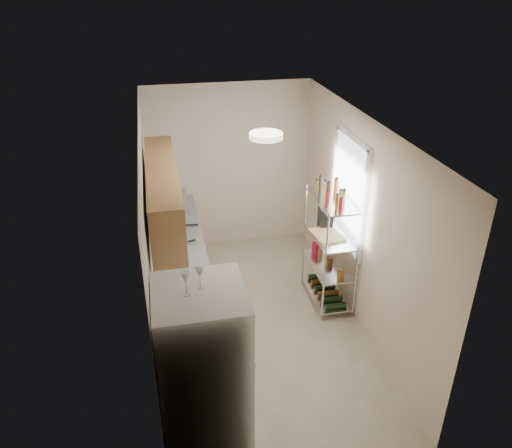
{
  "coord_description": "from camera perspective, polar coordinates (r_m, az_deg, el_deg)",
  "views": [
    {
      "loc": [
        -1.09,
        -4.99,
        4.07
      ],
      "look_at": [
        0.01,
        0.25,
        1.29
      ],
      "focal_mm": 35.0,
      "sensor_mm": 36.0,
      "label": 1
    }
  ],
  "objects": [
    {
      "name": "window",
      "position": [
        6.35,
        10.59,
        3.49
      ],
      "size": [
        0.06,
        1.0,
        1.46
      ],
      "primitive_type": "cube",
      "color": "white",
      "rests_on": "room"
    },
    {
      "name": "frying_pan_large",
      "position": [
        6.43,
        -9.34,
        -2.32
      ],
      "size": [
        0.29,
        0.29,
        0.04
      ],
      "primitive_type": "cylinder",
      "rotation": [
        0.0,
        0.0,
        0.2
      ],
      "color": "black",
      "rests_on": "counter_run"
    },
    {
      "name": "counter_run",
      "position": [
        6.53,
        -8.44,
        -6.61
      ],
      "size": [
        0.63,
        3.51,
        0.9
      ],
      "color": "#A77347",
      "rests_on": "ground"
    },
    {
      "name": "refrigerator",
      "position": [
        4.53,
        -5.96,
        -17.12
      ],
      "size": [
        0.74,
        0.74,
        1.81
      ],
      "primitive_type": "cube",
      "color": "silver",
      "rests_on": "ground"
    },
    {
      "name": "ceiling_dome",
      "position": [
        5.05,
        1.16,
        10.08
      ],
      "size": [
        0.34,
        0.34,
        0.05
      ],
      "primitive_type": "cylinder",
      "color": "white",
      "rests_on": "room"
    },
    {
      "name": "bakers_rack",
      "position": [
        6.41,
        8.61,
        -0.45
      ],
      "size": [
        0.45,
        0.9,
        1.73
      ],
      "color": "silver",
      "rests_on": "ground"
    },
    {
      "name": "rice_cooker",
      "position": [
        6.14,
        -9.02,
        -2.9
      ],
      "size": [
        0.27,
        0.27,
        0.22
      ],
      "primitive_type": "cylinder",
      "color": "white",
      "rests_on": "counter_run"
    },
    {
      "name": "wine_glass_b",
      "position": [
        3.95,
        -6.44,
        -6.17
      ],
      "size": [
        0.07,
        0.07,
        0.19
      ],
      "primitive_type": null,
      "color": "silver",
      "rests_on": "refrigerator"
    },
    {
      "name": "upper_cabinets",
      "position": [
        5.57,
        -10.51,
        2.96
      ],
      "size": [
        0.33,
        2.2,
        0.72
      ],
      "primitive_type": "cube",
      "color": "#A77347",
      "rests_on": "room"
    },
    {
      "name": "wine_glass_a",
      "position": [
        3.88,
        -8.05,
        -6.76
      ],
      "size": [
        0.07,
        0.07,
        0.21
      ],
      "primitive_type": null,
      "color": "silver",
      "rests_on": "refrigerator"
    },
    {
      "name": "room",
      "position": [
        5.81,
        0.38,
        -1.08
      ],
      "size": [
        2.52,
        4.42,
        2.62
      ],
      "color": "#ADA28C",
      "rests_on": "ground"
    },
    {
      "name": "storage_bag",
      "position": [
        6.9,
        6.99,
        -2.71
      ],
      "size": [
        0.11,
        0.14,
        0.15
      ],
      "primitive_type": "cube",
      "rotation": [
        0.0,
        0.0,
        0.13
      ],
      "color": "#A4142B",
      "rests_on": "bakers_rack"
    },
    {
      "name": "frying_pan_small",
      "position": [
        6.89,
        -8.98,
        -0.15
      ],
      "size": [
        0.26,
        0.26,
        0.05
      ],
      "primitive_type": "cylinder",
      "rotation": [
        0.0,
        0.0,
        -0.14
      ],
      "color": "black",
      "rests_on": "counter_run"
    },
    {
      "name": "espresso_machine",
      "position": [
        6.61,
        7.94,
        0.97
      ],
      "size": [
        0.2,
        0.27,
        0.29
      ],
      "primitive_type": "cube",
      "rotation": [
        0.0,
        0.0,
        -0.16
      ],
      "color": "black",
      "rests_on": "bakers_rack"
    },
    {
      "name": "cutting_board",
      "position": [
        6.42,
        8.08,
        -1.23
      ],
      "size": [
        0.4,
        0.48,
        0.03
      ],
      "primitive_type": "cube",
      "rotation": [
        0.0,
        0.0,
        0.15
      ],
      "color": "tan",
      "rests_on": "bakers_rack"
    },
    {
      "name": "range_hood",
      "position": [
        6.47,
        -10.03,
        2.48
      ],
      "size": [
        0.5,
        0.6,
        0.12
      ],
      "primitive_type": "cube",
      "color": "#B7BABC",
      "rests_on": "room"
    }
  ]
}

